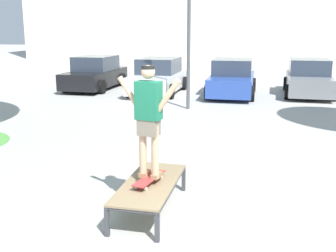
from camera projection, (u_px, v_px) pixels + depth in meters
The scene contains 8 objects.
ground_plane at pixel (182, 242), 5.53m from camera, with size 120.00×120.00×0.00m, color #A8A8A3.
skate_box at pixel (150, 185), 6.39m from camera, with size 0.84×1.93×0.46m.
skateboard at pixel (149, 178), 6.33m from camera, with size 0.37×0.82×0.09m.
skater at pixel (149, 114), 6.11m from camera, with size 0.99×0.34×1.69m.
car_black at pixel (95, 74), 19.22m from camera, with size 2.07×4.28×1.50m.
car_white at pixel (158, 77), 17.93m from camera, with size 2.08×4.28×1.50m.
car_blue at pixel (232, 79), 17.39m from camera, with size 2.02×4.25×1.50m.
car_grey at pixel (308, 79), 17.46m from camera, with size 2.11×4.29×1.50m.
Camera 1 is at (0.75, -4.98, 2.77)m, focal length 44.74 mm.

